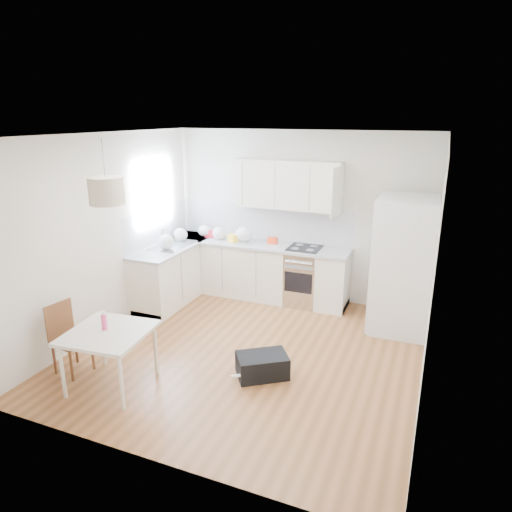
{
  "coord_description": "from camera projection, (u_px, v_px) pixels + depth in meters",
  "views": [
    {
      "loc": [
        2.08,
        -4.81,
        2.92
      ],
      "look_at": [
        -0.05,
        0.4,
        1.17
      ],
      "focal_mm": 32.0,
      "sensor_mm": 36.0,
      "label": 1
    }
  ],
  "objects": [
    {
      "name": "pendant_lamp",
      "position": [
        106.0,
        191.0,
        4.6
      ],
      "size": [
        0.38,
        0.38,
        0.28
      ],
      "primitive_type": "cylinder",
      "rotation": [
        0.0,
        0.0,
        0.09
      ],
      "color": "beige",
      "rests_on": "ceiling"
    },
    {
      "name": "counter_back",
      "position": [
        257.0,
        244.0,
        7.41
      ],
      "size": [
        3.02,
        0.64,
        0.04
      ],
      "primitive_type": "cube",
      "color": "#ABADB0",
      "rests_on": "cabinets_back"
    },
    {
      "name": "floor",
      "position": [
        248.0,
        351.0,
        5.87
      ],
      "size": [
        4.2,
        4.2,
        0.0
      ],
      "primitive_type": "plane",
      "color": "brown",
      "rests_on": "ground"
    },
    {
      "name": "wall_back",
      "position": [
        299.0,
        216.0,
        7.33
      ],
      "size": [
        4.2,
        0.0,
        4.2
      ],
      "primitive_type": "plane",
      "rotation": [
        1.57,
        0.0,
        0.0
      ],
      "color": "silver",
      "rests_on": "floor"
    },
    {
      "name": "wall_right",
      "position": [
        434.0,
        273.0,
        4.71
      ],
      "size": [
        0.0,
        4.2,
        4.2
      ],
      "primitive_type": "plane",
      "rotation": [
        1.57,
        0.0,
        -1.57
      ],
      "color": "silver",
      "rests_on": "floor"
    },
    {
      "name": "wall_left",
      "position": [
        106.0,
        234.0,
        6.23
      ],
      "size": [
        0.0,
        4.2,
        4.2
      ],
      "primitive_type": "plane",
      "rotation": [
        1.57,
        0.0,
        1.57
      ],
      "color": "silver",
      "rests_on": "floor"
    },
    {
      "name": "range_oven",
      "position": [
        304.0,
        277.0,
        7.26
      ],
      "size": [
        0.5,
        0.61,
        0.88
      ],
      "primitive_type": null,
      "color": "#B8BBBD",
      "rests_on": "floor"
    },
    {
      "name": "counter_left",
      "position": [
        174.0,
        246.0,
        7.32
      ],
      "size": [
        0.64,
        1.82,
        0.04
      ],
      "primitive_type": "cube",
      "color": "#ABADB0",
      "rests_on": "cabinets_left"
    },
    {
      "name": "grocery_bag_b",
      "position": [
        219.0,
        233.0,
        7.59
      ],
      "size": [
        0.24,
        0.2,
        0.21
      ],
      "primitive_type": "ellipsoid",
      "color": "white",
      "rests_on": "counter_back"
    },
    {
      "name": "sink",
      "position": [
        172.0,
        246.0,
        7.27
      ],
      "size": [
        0.5,
        0.8,
        0.16
      ],
      "primitive_type": null,
      "color": "#B8BBBD",
      "rests_on": "counter_left"
    },
    {
      "name": "backsplash_left",
      "position": [
        157.0,
        225.0,
        7.33
      ],
      "size": [
        0.01,
        1.8,
        0.58
      ],
      "primitive_type": "cube",
      "color": "white",
      "rests_on": "wall_left"
    },
    {
      "name": "gym_bag",
      "position": [
        262.0,
        365.0,
        5.29
      ],
      "size": [
        0.69,
        0.64,
        0.27
      ],
      "primitive_type": "cube",
      "rotation": [
        0.0,
        0.0,
        0.61
      ],
      "color": "black",
      "rests_on": "floor"
    },
    {
      "name": "grocery_bag_d",
      "position": [
        181.0,
        234.0,
        7.52
      ],
      "size": [
        0.23,
        0.2,
        0.21
      ],
      "primitive_type": "ellipsoid",
      "color": "white",
      "rests_on": "counter_back"
    },
    {
      "name": "dining_table",
      "position": [
        109.0,
        337.0,
        4.97
      ],
      "size": [
        0.93,
        0.93,
        0.67
      ],
      "rotation": [
        0.0,
        0.0,
        0.1
      ],
      "color": "beige",
      "rests_on": "floor"
    },
    {
      "name": "refrigerator",
      "position": [
        404.0,
        265.0,
        6.28
      ],
      "size": [
        0.91,
        0.95,
        1.87
      ],
      "primitive_type": null,
      "rotation": [
        0.0,
        0.0,
        0.02
      ],
      "color": "white",
      "rests_on": "floor"
    },
    {
      "name": "grocery_bag_e",
      "position": [
        166.0,
        242.0,
        7.04
      ],
      "size": [
        0.26,
        0.22,
        0.23
      ],
      "primitive_type": "ellipsoid",
      "color": "white",
      "rests_on": "counter_left"
    },
    {
      "name": "cabinets_back",
      "position": [
        257.0,
        271.0,
        7.55
      ],
      "size": [
        3.0,
        0.6,
        0.88
      ],
      "primitive_type": "cube",
      "color": "white",
      "rests_on": "floor"
    },
    {
      "name": "snack_yellow",
      "position": [
        233.0,
        238.0,
        7.48
      ],
      "size": [
        0.2,
        0.18,
        0.12
      ],
      "primitive_type": "cube",
      "rotation": [
        0.0,
        0.0,
        -0.53
      ],
      "color": "yellow",
      "rests_on": "counter_back"
    },
    {
      "name": "grocery_bag_a",
      "position": [
        205.0,
        231.0,
        7.78
      ],
      "size": [
        0.22,
        0.19,
        0.2
      ],
      "primitive_type": "ellipsoid",
      "color": "white",
      "rests_on": "counter_back"
    },
    {
      "name": "upper_cabinets",
      "position": [
        287.0,
        185.0,
        7.08
      ],
      "size": [
        1.7,
        0.32,
        0.75
      ],
      "primitive_type": "cube",
      "color": "white",
      "rests_on": "wall_back"
    },
    {
      "name": "snack_orange",
      "position": [
        273.0,
        241.0,
        7.35
      ],
      "size": [
        0.16,
        0.1,
        0.11
      ],
      "primitive_type": "cube",
      "rotation": [
        0.0,
        0.0,
        0.05
      ],
      "color": "red",
      "rests_on": "counter_back"
    },
    {
      "name": "snack_red",
      "position": [
        210.0,
        234.0,
        7.76
      ],
      "size": [
        0.19,
        0.14,
        0.12
      ],
      "primitive_type": "cube",
      "rotation": [
        0.0,
        0.0,
        0.24
      ],
      "color": "red",
      "rests_on": "counter_back"
    },
    {
      "name": "drink_bottle",
      "position": [
        104.0,
        320.0,
        4.96
      ],
      "size": [
        0.07,
        0.07,
        0.21
      ],
      "primitive_type": "cylinder",
      "rotation": [
        0.0,
        0.0,
        0.25
      ],
      "color": "#F54489",
      "rests_on": "dining_table"
    },
    {
      "name": "grocery_bag_c",
      "position": [
        244.0,
        234.0,
        7.46
      ],
      "size": [
        0.27,
        0.23,
        0.24
      ],
      "primitive_type": "ellipsoid",
      "color": "white",
      "rests_on": "counter_back"
    },
    {
      "name": "ceiling",
      "position": [
        247.0,
        135.0,
        5.07
      ],
      "size": [
        4.2,
        4.2,
        0.0
      ],
      "primitive_type": "plane",
      "rotation": [
        3.14,
        0.0,
        0.0
      ],
      "color": "white",
      "rests_on": "wall_back"
    },
    {
      "name": "window_glassblock",
      "position": [
        154.0,
        193.0,
        7.12
      ],
      "size": [
        0.02,
        1.0,
        1.0
      ],
      "primitive_type": "cube",
      "color": "#BFE0F9",
      "rests_on": "wall_left"
    },
    {
      "name": "dining_chair",
      "position": [
        71.0,
        339.0,
        5.29
      ],
      "size": [
        0.4,
        0.4,
        0.84
      ],
      "primitive_type": null,
      "rotation": [
        0.0,
        0.0,
        -0.15
      ],
      "color": "#532918",
      "rests_on": "floor"
    },
    {
      "name": "backsplash_back",
      "position": [
        264.0,
        222.0,
        7.58
      ],
      "size": [
        3.0,
        0.01,
        0.58
      ],
      "primitive_type": "cube",
      "color": "white",
      "rests_on": "wall_back"
    },
    {
      "name": "cabinets_left",
      "position": [
        176.0,
        273.0,
        7.45
      ],
      "size": [
        0.6,
        1.8,
        0.88
      ],
      "primitive_type": "cube",
      "color": "white",
      "rests_on": "floor"
    }
  ]
}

